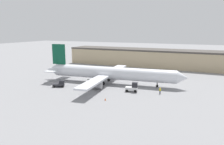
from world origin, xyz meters
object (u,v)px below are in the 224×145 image
Objects in this scene: ground_crew_worker at (160,90)px; pushback_tug at (60,84)px; baggage_tug at (133,88)px; belt_loader_truck at (92,83)px; safety_cone_near at (105,99)px; airplane at (109,73)px.

pushback_tug reaches higher than ground_crew_worker.
baggage_tug is 21.24m from pushback_tug.
ground_crew_worker is 0.47× the size of pushback_tug.
pushback_tug is (-20.88, -3.89, -0.27)m from baggage_tug.
safety_cone_near is at bearing -59.71° from belt_loader_truck.
ground_crew_worker is 14.89m from safety_cone_near.
safety_cone_near is at bearing -49.41° from pushback_tug.
ground_crew_worker is at bearing -21.57° from pushback_tug.
airplane reaches higher than baggage_tug.
airplane is 12.22× the size of pushback_tug.
airplane is at bearing 9.05° from pushback_tug.
airplane is 13.10× the size of baggage_tug.
baggage_tug is 12.71m from belt_loader_truck.
ground_crew_worker is 0.51× the size of baggage_tug.
ground_crew_worker is 28.43m from pushback_tug.
airplane reaches higher than pushback_tug.
belt_loader_truck is (-3.03, -4.81, -2.26)m from airplane.
baggage_tug is at bearing -20.82° from pushback_tug.
safety_cone_near is at bearing -122.06° from baggage_tug.
safety_cone_near is (6.28, -15.26, -2.96)m from airplane.
belt_loader_truck is at bearing 163.43° from baggage_tug.
airplane is at bearing 46.38° from belt_loader_truck.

